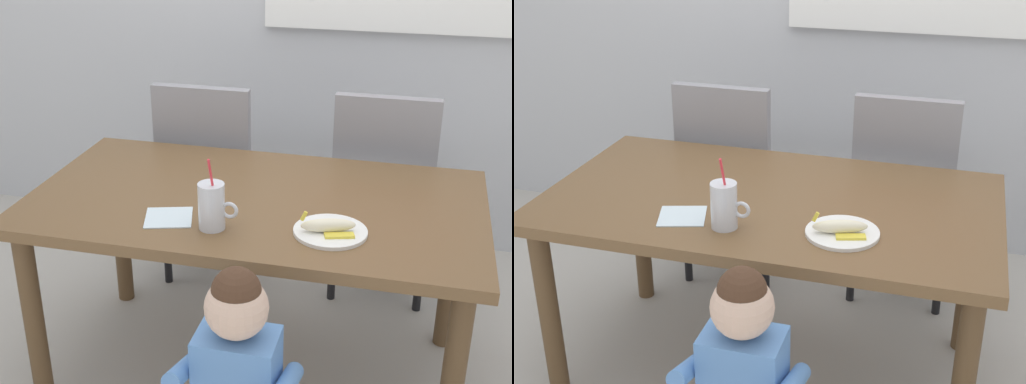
% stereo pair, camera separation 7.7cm
% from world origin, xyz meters
% --- Properties ---
extents(ground_plane, '(24.00, 24.00, 0.00)m').
position_xyz_m(ground_plane, '(0.00, 0.00, 0.00)').
color(ground_plane, '#B7B2A8').
extents(dining_table, '(1.55, 0.88, 0.73)m').
position_xyz_m(dining_table, '(0.00, 0.00, 0.64)').
color(dining_table, brown).
rests_on(dining_table, ground).
extents(dining_chair_left, '(0.44, 0.44, 0.96)m').
position_xyz_m(dining_chair_left, '(-0.37, 0.64, 0.54)').
color(dining_chair_left, gray).
rests_on(dining_chair_left, ground).
extents(dining_chair_right, '(0.44, 0.44, 0.96)m').
position_xyz_m(dining_chair_right, '(0.40, 0.68, 0.54)').
color(dining_chair_right, gray).
rests_on(dining_chair_right, ground).
extents(toddler_standing, '(0.33, 0.24, 0.84)m').
position_xyz_m(toddler_standing, '(0.12, -0.66, 0.53)').
color(toddler_standing, '#3F4760').
rests_on(toddler_standing, ground).
extents(milk_cup, '(0.13, 0.09, 0.25)m').
position_xyz_m(milk_cup, '(-0.07, -0.26, 0.80)').
color(milk_cup, silver).
rests_on(milk_cup, dining_table).
extents(snack_plate, '(0.23, 0.23, 0.01)m').
position_xyz_m(snack_plate, '(0.29, -0.20, 0.74)').
color(snack_plate, white).
rests_on(snack_plate, dining_table).
extents(peeled_banana, '(0.18, 0.12, 0.07)m').
position_xyz_m(peeled_banana, '(0.29, -0.22, 0.77)').
color(peeled_banana, '#F4EAC6').
rests_on(peeled_banana, snack_plate).
extents(paper_napkin, '(0.19, 0.19, 0.00)m').
position_xyz_m(paper_napkin, '(-0.23, -0.23, 0.74)').
color(paper_napkin, silver).
rests_on(paper_napkin, dining_table).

